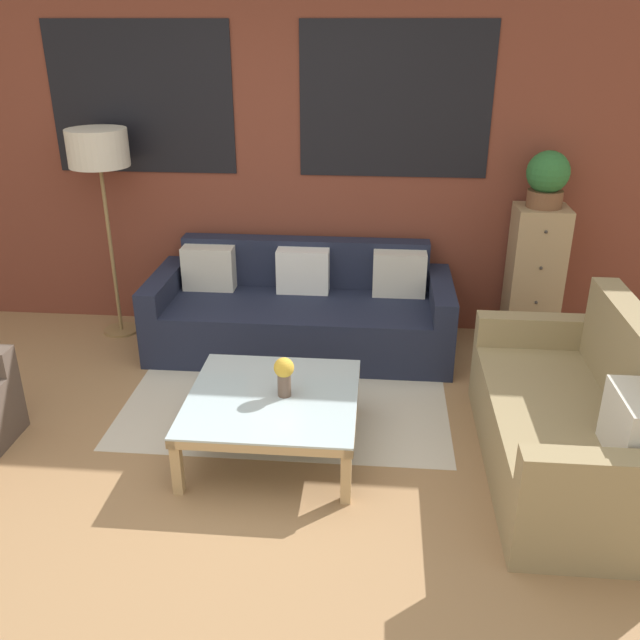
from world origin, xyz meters
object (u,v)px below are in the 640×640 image
object	(u,v)px
coffee_table	(273,403)
floor_lamp	(99,155)
couch_dark	(301,313)
flower_vase	(284,374)
potted_plant	(547,178)
drawer_cabinet	(534,277)
settee_vintage	(574,425)

from	to	relation	value
coffee_table	floor_lamp	world-z (taller)	floor_lamp
couch_dark	flower_vase	distance (m)	1.40
coffee_table	potted_plant	size ratio (longest dim) A/B	2.40
drawer_cabinet	couch_dark	bearing A→B (deg)	-172.42
couch_dark	settee_vintage	bearing A→B (deg)	-41.21
settee_vintage	floor_lamp	xyz separation A→B (m)	(-3.18, 1.61, 1.12)
couch_dark	floor_lamp	distance (m)	1.90
drawer_cabinet	flower_vase	xyz separation A→B (m)	(-1.70, -1.61, -0.04)
couch_dark	settee_vintage	xyz separation A→B (m)	(1.67, -1.47, 0.03)
floor_lamp	drawer_cabinet	distance (m)	3.39
potted_plant	floor_lamp	bearing A→B (deg)	-178.41
coffee_table	flower_vase	bearing A→B (deg)	8.15
couch_dark	potted_plant	size ratio (longest dim) A/B	5.55
settee_vintage	drawer_cabinet	world-z (taller)	drawer_cabinet
potted_plant	coffee_table	bearing A→B (deg)	-137.39
settee_vintage	drawer_cabinet	bearing A→B (deg)	87.08
couch_dark	settee_vintage	size ratio (longest dim) A/B	1.37
coffee_table	drawer_cabinet	xyz separation A→B (m)	(1.77, 1.62, 0.23)
couch_dark	drawer_cabinet	xyz separation A→B (m)	(1.76, 0.23, 0.26)
floor_lamp	drawer_cabinet	bearing A→B (deg)	1.58
drawer_cabinet	potted_plant	bearing A→B (deg)	90.00
floor_lamp	drawer_cabinet	size ratio (longest dim) A/B	1.48
settee_vintage	floor_lamp	size ratio (longest dim) A/B	1.02
drawer_cabinet	flower_vase	size ratio (longest dim) A/B	4.57
drawer_cabinet	coffee_table	bearing A→B (deg)	-137.40
floor_lamp	coffee_table	bearing A→B (deg)	-45.64
couch_dark	floor_lamp	world-z (taller)	floor_lamp
potted_plant	flower_vase	world-z (taller)	potted_plant
couch_dark	settee_vintage	distance (m)	2.23
flower_vase	potted_plant	bearing A→B (deg)	43.56
drawer_cabinet	flower_vase	distance (m)	2.34
coffee_table	potted_plant	world-z (taller)	potted_plant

